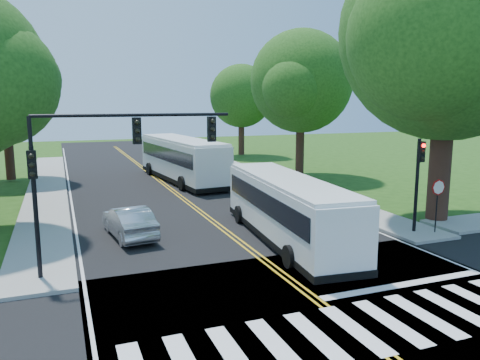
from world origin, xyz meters
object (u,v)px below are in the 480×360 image
dark_sedan (251,179)px  hatchback (129,222)px  bus_follow (182,159)px  suv (275,193)px  signal_nw (104,155)px  signal_ne (418,173)px  bus_lead (287,208)px

dark_sedan → hatchback: bearing=47.6°
bus_follow → suv: 10.87m
signal_nw → hatchback: 5.86m
dark_sedan → signal_ne: bearing=103.1°
signal_ne → bus_lead: 6.44m
bus_lead → suv: size_ratio=2.28×
bus_lead → suv: bus_lead is taller
bus_follow → hatchback: bus_follow is taller
suv → signal_ne: bearing=121.0°
bus_lead → bus_follow: bearing=-83.4°
hatchback → dark_sedan: 14.28m
signal_nw → bus_lead: size_ratio=0.63×
bus_follow → suv: bearing=101.8°
bus_lead → suv: bearing=-106.3°
signal_ne → bus_lead: bearing=168.1°
signal_ne → suv: (-3.28, 8.51, -2.26)m
bus_follow → signal_ne: bearing=103.5°
bus_lead → dark_sedan: size_ratio=2.90×
signal_nw → bus_follow: bearing=68.2°
hatchback → dark_sedan: hatchback is taller
signal_ne → suv: bearing=111.1°
signal_ne → bus_follow: 19.96m
bus_follow → suv: bus_follow is taller
signal_nw → bus_follow: signal_nw is taller
signal_ne → dark_sedan: (-2.47, 14.34, -2.39)m
signal_nw → suv: bearing=38.3°
bus_follow → suv: size_ratio=2.67×
signal_ne → hatchback: bearing=161.0°
suv → dark_sedan: size_ratio=1.27×
suv → dark_sedan: bearing=-87.9°
signal_nw → signal_ne: signal_nw is taller
bus_lead → hatchback: bearing=-19.8°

